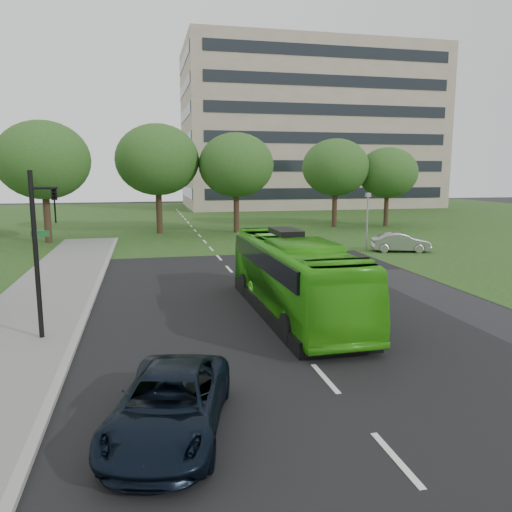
# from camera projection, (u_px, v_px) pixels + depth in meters

# --- Properties ---
(ground) EXTENTS (160.00, 160.00, 0.00)m
(ground) POSITION_uv_depth(u_px,v_px,m) (271.00, 318.00, 19.48)
(ground) COLOR black
(ground) RESTS_ON ground
(street_surfaces) EXTENTS (120.00, 120.00, 0.15)m
(street_surfaces) POSITION_uv_depth(u_px,v_px,m) (199.00, 240.00, 41.29)
(street_surfaces) COLOR black
(street_surfaces) RESTS_ON ground
(office_building) EXTENTS (40.10, 20.10, 25.00)m
(office_building) POSITION_uv_depth(u_px,v_px,m) (308.00, 129.00, 81.74)
(office_building) COLOR gray
(office_building) RESTS_ON ground
(tree_park_a) EXTENTS (7.23, 7.23, 9.61)m
(tree_park_a) POSITION_uv_depth(u_px,v_px,m) (43.00, 160.00, 39.10)
(tree_park_a) COLOR black
(tree_park_a) RESTS_ON ground
(tree_park_b) EXTENTS (7.58, 7.58, 9.94)m
(tree_park_b) POSITION_uv_depth(u_px,v_px,m) (157.00, 160.00, 45.25)
(tree_park_b) COLOR black
(tree_park_b) RESTS_ON ground
(tree_park_c) EXTENTS (6.92, 6.92, 9.19)m
(tree_park_c) POSITION_uv_depth(u_px,v_px,m) (236.00, 165.00, 45.88)
(tree_park_c) COLOR black
(tree_park_c) RESTS_ON ground
(tree_park_d) EXTENTS (6.78, 6.78, 8.97)m
(tree_park_d) POSITION_uv_depth(u_px,v_px,m) (336.00, 167.00, 50.66)
(tree_park_d) COLOR black
(tree_park_d) RESTS_ON ground
(tree_park_e) EXTENTS (6.11, 6.11, 8.14)m
(tree_park_e) POSITION_uv_depth(u_px,v_px,m) (388.00, 173.00, 51.44)
(tree_park_e) COLOR black
(tree_park_e) RESTS_ON ground
(bus) EXTENTS (2.78, 11.06, 3.07)m
(bus) POSITION_uv_depth(u_px,v_px,m) (293.00, 276.00, 19.81)
(bus) COLOR green
(bus) RESTS_ON ground
(sedan) EXTENTS (4.33, 2.49, 1.35)m
(sedan) POSITION_uv_depth(u_px,v_px,m) (400.00, 242.00, 35.43)
(sedan) COLOR #9E9DA2
(sedan) RESTS_ON ground
(suv) EXTENTS (3.38, 5.27, 1.35)m
(suv) POSITION_uv_depth(u_px,v_px,m) (170.00, 404.00, 10.75)
(suv) COLOR black
(suv) RESTS_ON ground
(traffic_light) EXTENTS (0.91, 0.26, 5.67)m
(traffic_light) POSITION_uv_depth(u_px,v_px,m) (41.00, 243.00, 16.25)
(traffic_light) COLOR black
(traffic_light) RESTS_ON ground
(camera_pole) EXTENTS (0.36, 0.31, 4.14)m
(camera_pole) POSITION_uv_depth(u_px,v_px,m) (367.00, 213.00, 35.85)
(camera_pole) COLOR gray
(camera_pole) RESTS_ON ground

